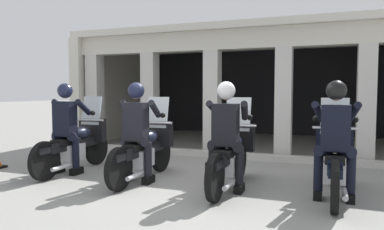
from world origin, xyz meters
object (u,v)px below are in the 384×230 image
Objects in this scene: police_officer_center_left at (137,123)px; police_officer_center_right at (226,127)px; police_officer_far_right at (335,130)px; police_officer_far_left at (66,120)px; motorcycle_center_left at (146,148)px; motorcycle_far_left at (77,143)px; motorcycle_far_right at (334,159)px; motorcycle_center_right at (231,154)px.

police_officer_center_left is 1.00× the size of police_officer_center_right.
police_officer_center_right is 1.46m from police_officer_far_right.
motorcycle_center_left is (1.46, 0.18, -0.44)m from police_officer_far_left.
motorcycle_far_left and motorcycle_far_right have the same top height.
motorcycle_far_right is at bearing 7.59° from motorcycle_center_left.
police_officer_far_right is at bearing 2.02° from motorcycle_center_left.
motorcycle_center_right is (2.91, -0.11, 0.00)m from motorcycle_far_left.
police_officer_center_left and police_officer_far_right have the same top height.
motorcycle_center_left is at bearing 171.81° from police_officer_center_right.
motorcycle_center_right is 0.52m from police_officer_center_right.
police_officer_far_left reaches higher than motorcycle_center_right.
police_officer_far_right is (2.91, 0.07, 0.00)m from police_officer_center_left.
motorcycle_far_left is 1.29× the size of police_officer_center_right.
motorcycle_far_right is 1.29× the size of police_officer_far_right.
motorcycle_center_right is at bearing 92.84° from police_officer_center_right.
police_officer_center_left is at bearing -16.24° from motorcycle_far_left.
motorcycle_far_left is 1.57m from police_officer_center_left.
police_officer_far_right is (1.45, -0.20, 0.44)m from motorcycle_center_right.
motorcycle_center_right is at bearing 2.04° from police_officer_far_left.
motorcycle_center_right is at bearing -173.25° from motorcycle_far_right.
police_officer_far_left is at bearing -177.88° from police_officer_center_left.
police_officer_center_left is at bearing -166.14° from motorcycle_center_right.
police_officer_center_left reaches higher than motorcycle_center_left.
motorcycle_center_left is 1.29× the size of police_officer_far_right.
police_officer_far_right is (-0.00, -0.28, 0.44)m from motorcycle_far_right.
motorcycle_far_left is at bearing -176.81° from motorcycle_far_right.
police_officer_far_left is 1.00× the size of police_officer_far_right.
police_officer_far_left reaches higher than motorcycle_far_right.
police_officer_far_right reaches higher than motorcycle_far_right.
police_officer_center_right and police_officer_far_right have the same top height.
motorcycle_center_right is at bearing -3.53° from motorcycle_far_left.
motorcycle_center_right is 1.53m from police_officer_far_right.
motorcycle_center_left is 2.91m from motorcycle_far_right.
police_officer_far_right is at bearing 7.59° from police_officer_center_left.
police_officer_far_left is 4.37m from police_officer_far_right.
motorcycle_far_left is 4.37m from motorcycle_far_right.
motorcycle_center_right is (2.91, 0.18, -0.44)m from police_officer_far_left.
motorcycle_center_left is at bearing -177.17° from motorcycle_center_right.
motorcycle_far_left is at bearing -179.04° from motorcycle_center_right.
motorcycle_center_left is 2.95m from police_officer_far_right.
motorcycle_far_left is 0.52m from police_officer_far_left.
motorcycle_far_left is 1.46m from motorcycle_center_left.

